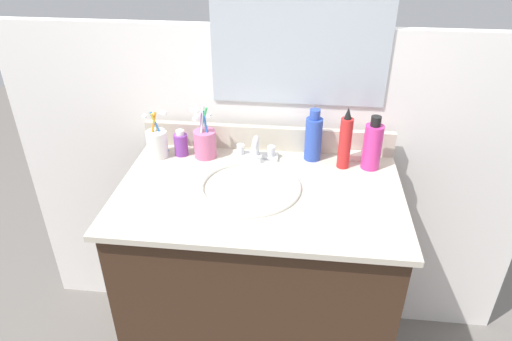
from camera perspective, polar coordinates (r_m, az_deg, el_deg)
vanity_cabinet at (r=1.74m, az=0.35°, el=-14.74°), size 0.87×0.53×0.85m
countertop at (r=1.46m, az=0.41°, el=-2.72°), size 0.91×0.58×0.02m
backsplash at (r=1.67m, az=1.44°, el=4.05°), size 0.91×0.02×0.09m
back_wall at (r=1.86m, az=1.52°, el=-2.30°), size 2.01×0.04×1.30m
mirror_panel at (r=1.57m, az=5.60°, el=17.86°), size 0.60×0.01×0.56m
sink_basin at (r=1.48m, az=-0.90°, el=-3.10°), size 0.34×0.34×0.11m
faucet at (r=1.62m, az=-0.04°, el=2.40°), size 0.16×0.10×0.08m
bottle_soap_pink at (r=1.58m, az=14.29°, el=3.02°), size 0.06×0.06×0.19m
bottle_shampoo_blue at (r=1.60m, az=7.16°, el=4.12°), size 0.06×0.06×0.19m
bottle_cream_purple at (r=1.66m, az=-9.32°, el=3.29°), size 0.05×0.05×0.10m
bottle_spray_red at (r=1.56m, az=11.03°, el=3.61°), size 0.04×0.04×0.22m
cup_white_ceramic at (r=1.66m, az=-12.19°, el=3.36°), size 0.08×0.08×0.17m
cup_pink at (r=1.63m, az=-6.41°, el=3.47°), size 0.09×0.08×0.20m
soap_bar at (r=1.66m, az=11.88°, el=1.83°), size 0.06×0.04×0.02m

